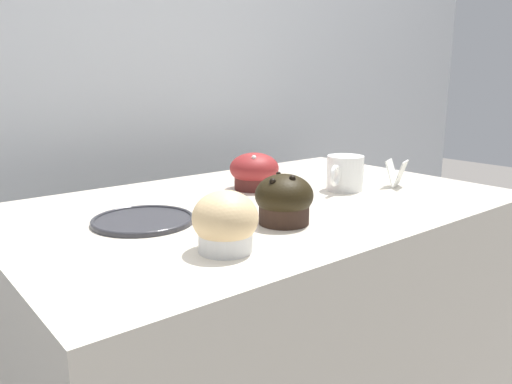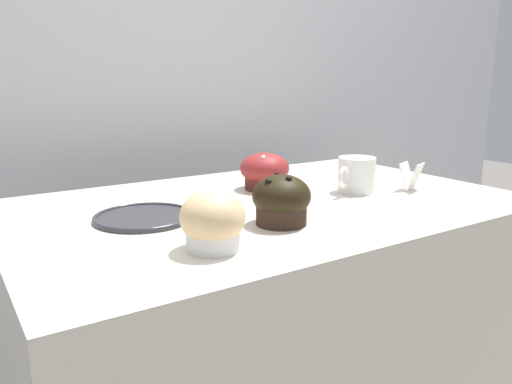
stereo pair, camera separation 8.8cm
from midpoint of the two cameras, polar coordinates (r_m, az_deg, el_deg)
The scene contains 7 objects.
wall_back at distance 1.52m, azimuth -9.78°, elevation 3.04°, with size 3.20×0.10×1.80m, color silver.
muffin_front_center at distance 0.71m, azimuth -1.45°, elevation -3.49°, with size 0.10×0.10×0.09m.
muffin_back_left at distance 0.84m, azimuth 5.94°, elevation -1.02°, with size 0.10×0.10×0.09m.
muffin_back_right at distance 1.10m, azimuth 3.29°, elevation 2.34°, with size 0.11×0.11×0.08m.
coffee_cup at distance 1.10m, azimuth 13.65°, elevation 1.99°, with size 0.12×0.08×0.08m.
serving_plate at distance 0.89m, azimuth -9.93°, elevation -2.84°, with size 0.18×0.18×0.01m.
price_card at distance 1.16m, azimuth 19.42°, elevation 1.71°, with size 0.06×0.06×0.06m.
Camera 2 is at (-0.55, -0.80, 1.16)m, focal length 35.00 mm.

